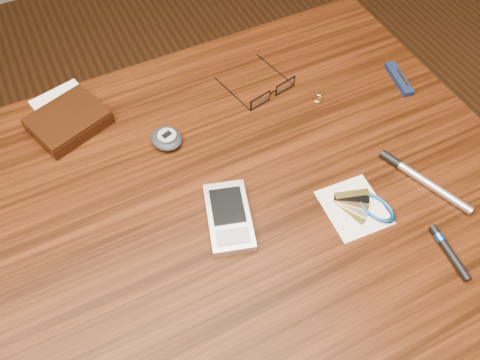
{
  "coord_description": "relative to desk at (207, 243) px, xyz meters",
  "views": [
    {
      "loc": [
        -0.11,
        -0.34,
        1.35
      ],
      "look_at": [
        0.07,
        0.02,
        0.76
      ],
      "focal_mm": 35.0,
      "sensor_mm": 36.0,
      "label": 1
    }
  ],
  "objects": [
    {
      "name": "pocket_knife",
      "position": [
        0.43,
        0.1,
        0.11
      ],
      "size": [
        0.03,
        0.08,
        0.01
      ],
      "color": "#0F1F3B",
      "rests_on": "desk"
    },
    {
      "name": "desk",
      "position": [
        0.0,
        0.0,
        0.0
      ],
      "size": [
        1.0,
        0.7,
        0.75
      ],
      "color": "#3C1909",
      "rests_on": "ground"
    },
    {
      "name": "pda_phone",
      "position": [
        0.03,
        -0.03,
        0.11
      ],
      "size": [
        0.09,
        0.13,
        0.02
      ],
      "color": "silver",
      "rests_on": "desk"
    },
    {
      "name": "notepad_keys",
      "position": [
        0.22,
        -0.1,
        0.11
      ],
      "size": [
        0.11,
        0.1,
        0.01
      ],
      "color": "white",
      "rests_on": "desk"
    },
    {
      "name": "pedometer",
      "position": [
        -0.0,
        0.15,
        0.11
      ],
      "size": [
        0.06,
        0.07,
        0.02
      ],
      "color": "#22252D",
      "rests_on": "desk"
    },
    {
      "name": "silver_pen",
      "position": [
        0.32,
        -0.09,
        0.11
      ],
      "size": [
        0.07,
        0.15,
        0.01
      ],
      "color": "silver",
      "rests_on": "desk"
    },
    {
      "name": "eyeglasses",
      "position": [
        0.2,
        0.17,
        0.11
      ],
      "size": [
        0.12,
        0.12,
        0.02
      ],
      "color": "black",
      "rests_on": "desk"
    },
    {
      "name": "gold_ring",
      "position": [
        0.27,
        0.12,
        0.1
      ],
      "size": [
        0.02,
        0.02,
        0.0
      ],
      "primitive_type": "torus",
      "rotation": [
        0.0,
        0.0,
        -0.22
      ],
      "color": "#D6C15B",
      "rests_on": "desk"
    },
    {
      "name": "wallet_and_card",
      "position": [
        -0.13,
        0.26,
        0.11
      ],
      "size": [
        0.14,
        0.17,
        0.03
      ],
      "color": "black",
      "rests_on": "desk"
    },
    {
      "name": "ground",
      "position": [
        0.0,
        0.0,
        -0.65
      ],
      "size": [
        3.8,
        3.8,
        0.0
      ],
      "primitive_type": "plane",
      "color": "#472814",
      "rests_on": "ground"
    },
    {
      "name": "black_blue_pen",
      "position": [
        0.28,
        -0.21,
        0.11
      ],
      "size": [
        0.02,
        0.09,
        0.01
      ],
      "color": "black",
      "rests_on": "desk"
    }
  ]
}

